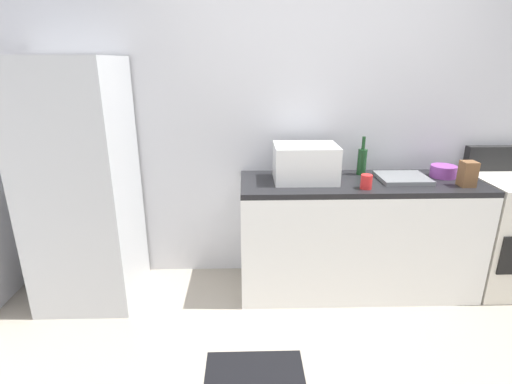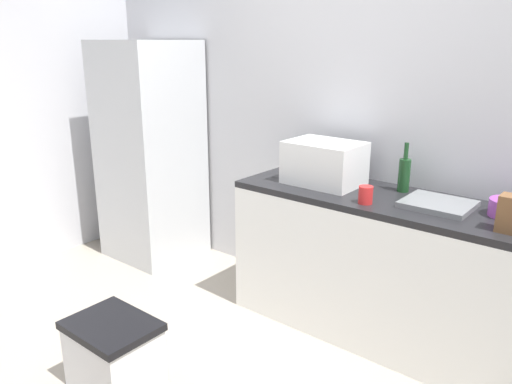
{
  "view_description": "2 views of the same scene",
  "coord_description": "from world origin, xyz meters",
  "px_view_note": "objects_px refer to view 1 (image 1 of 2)",
  "views": [
    {
      "loc": [
        -0.56,
        -1.54,
        1.75
      ],
      "look_at": [
        -0.49,
        1.07,
        0.86
      ],
      "focal_mm": 27.22,
      "sensor_mm": 36.0,
      "label": 1
    },
    {
      "loc": [
        1.5,
        -1.46,
        1.78
      ],
      "look_at": [
        -0.46,
        0.94,
        0.84
      ],
      "focal_mm": 35.31,
      "sensor_mm": 36.0,
      "label": 2
    }
  ],
  "objects_px": {
    "knife_block": "(468,174)",
    "mixing_bowl": "(443,171)",
    "wine_bottle": "(362,161)",
    "coffee_mug": "(366,182)",
    "refrigerator": "(81,186)",
    "stove_oven": "(509,232)",
    "microwave": "(305,163)"
  },
  "relations": [
    {
      "from": "refrigerator",
      "to": "wine_bottle",
      "type": "xyz_separation_m",
      "value": [
        2.09,
        0.22,
        0.12
      ]
    },
    {
      "from": "mixing_bowl",
      "to": "microwave",
      "type": "bearing_deg",
      "value": -176.67
    },
    {
      "from": "coffee_mug",
      "to": "knife_block",
      "type": "height_order",
      "value": "knife_block"
    },
    {
      "from": "refrigerator",
      "to": "knife_block",
      "type": "bearing_deg",
      "value": -2.03
    },
    {
      "from": "wine_bottle",
      "to": "stove_oven",
      "type": "bearing_deg",
      "value": -8.02
    },
    {
      "from": "knife_block",
      "to": "mixing_bowl",
      "type": "xyz_separation_m",
      "value": [
        -0.06,
        0.23,
        -0.04
      ]
    },
    {
      "from": "microwave",
      "to": "coffee_mug",
      "type": "distance_m",
      "value": 0.46
    },
    {
      "from": "wine_bottle",
      "to": "mixing_bowl",
      "type": "distance_m",
      "value": 0.62
    },
    {
      "from": "microwave",
      "to": "wine_bottle",
      "type": "relative_size",
      "value": 1.53
    },
    {
      "from": "stove_oven",
      "to": "wine_bottle",
      "type": "bearing_deg",
      "value": 171.98
    },
    {
      "from": "stove_oven",
      "to": "knife_block",
      "type": "height_order",
      "value": "stove_oven"
    },
    {
      "from": "microwave",
      "to": "knife_block",
      "type": "distance_m",
      "value": 1.15
    },
    {
      "from": "microwave",
      "to": "mixing_bowl",
      "type": "height_order",
      "value": "microwave"
    },
    {
      "from": "mixing_bowl",
      "to": "refrigerator",
      "type": "bearing_deg",
      "value": -177.22
    },
    {
      "from": "stove_oven",
      "to": "coffee_mug",
      "type": "height_order",
      "value": "stove_oven"
    },
    {
      "from": "microwave",
      "to": "wine_bottle",
      "type": "distance_m",
      "value": 0.49
    },
    {
      "from": "coffee_mug",
      "to": "knife_block",
      "type": "xyz_separation_m",
      "value": [
        0.73,
        0.04,
        0.04
      ]
    },
    {
      "from": "mixing_bowl",
      "to": "coffee_mug",
      "type": "bearing_deg",
      "value": -158.41
    },
    {
      "from": "refrigerator",
      "to": "wine_bottle",
      "type": "relative_size",
      "value": 5.94
    },
    {
      "from": "coffee_mug",
      "to": "mixing_bowl",
      "type": "distance_m",
      "value": 0.73
    },
    {
      "from": "coffee_mug",
      "to": "wine_bottle",
      "type": "bearing_deg",
      "value": 79.31
    },
    {
      "from": "refrigerator",
      "to": "mixing_bowl",
      "type": "relative_size",
      "value": 9.38
    },
    {
      "from": "refrigerator",
      "to": "mixing_bowl",
      "type": "distance_m",
      "value": 2.71
    },
    {
      "from": "wine_bottle",
      "to": "mixing_bowl",
      "type": "height_order",
      "value": "wine_bottle"
    },
    {
      "from": "stove_oven",
      "to": "coffee_mug",
      "type": "relative_size",
      "value": 11.0
    },
    {
      "from": "microwave",
      "to": "stove_oven",
      "type": "bearing_deg",
      "value": -0.47
    },
    {
      "from": "refrigerator",
      "to": "stove_oven",
      "type": "xyz_separation_m",
      "value": [
        3.27,
        0.06,
        -0.43
      ]
    },
    {
      "from": "wine_bottle",
      "to": "coffee_mug",
      "type": "bearing_deg",
      "value": -100.69
    },
    {
      "from": "microwave",
      "to": "wine_bottle",
      "type": "xyz_separation_m",
      "value": [
        0.47,
        0.15,
        -0.03
      ]
    },
    {
      "from": "stove_oven",
      "to": "mixing_bowl",
      "type": "height_order",
      "value": "stove_oven"
    },
    {
      "from": "coffee_mug",
      "to": "mixing_bowl",
      "type": "xyz_separation_m",
      "value": [
        0.68,
        0.27,
        -0.0
      ]
    },
    {
      "from": "microwave",
      "to": "mixing_bowl",
      "type": "distance_m",
      "value": 1.08
    }
  ]
}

